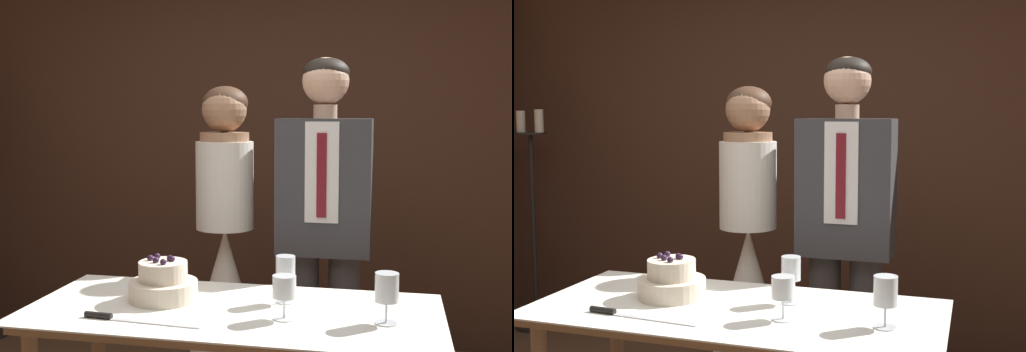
# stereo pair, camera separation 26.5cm
# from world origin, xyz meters

# --- Properties ---
(wall_back) EXTENTS (5.11, 0.12, 2.72)m
(wall_back) POSITION_xyz_m (0.00, 2.18, 1.36)
(wall_back) COLOR #472B1E
(wall_back) RESTS_ON ground_plane
(cake_table) EXTENTS (1.49, 0.69, 0.80)m
(cake_table) POSITION_xyz_m (0.12, 0.17, 0.70)
(cake_table) COLOR #8E6B4C
(cake_table) RESTS_ON ground_plane
(tiered_cake) EXTENTS (0.26, 0.26, 0.17)m
(tiered_cake) POSITION_xyz_m (-0.17, 0.22, 0.86)
(tiered_cake) COLOR beige
(tiered_cake) RESTS_ON cake_table
(cake_knife) EXTENTS (0.43, 0.05, 0.02)m
(cake_knife) POSITION_xyz_m (-0.23, -0.04, 0.81)
(cake_knife) COLOR silver
(cake_knife) RESTS_ON cake_table
(wine_glass_near) EXTENTS (0.08, 0.08, 0.15)m
(wine_glass_near) POSITION_xyz_m (0.32, 0.09, 0.91)
(wine_glass_near) COLOR silver
(wine_glass_near) RESTS_ON cake_table
(wine_glass_middle) EXTENTS (0.08, 0.08, 0.17)m
(wine_glass_middle) POSITION_xyz_m (0.66, 0.12, 0.92)
(wine_glass_middle) COLOR silver
(wine_glass_middle) RESTS_ON cake_table
(wine_glass_far) EXTENTS (0.07, 0.07, 0.18)m
(wine_glass_far) POSITION_xyz_m (0.29, 0.28, 0.92)
(wine_glass_far) COLOR silver
(wine_glass_far) RESTS_ON cake_table
(bride) EXTENTS (0.54, 0.54, 1.64)m
(bride) POSITION_xyz_m (-0.13, 0.97, 0.61)
(bride) COLOR white
(bride) RESTS_ON ground_plane
(groom) EXTENTS (0.44, 0.25, 1.76)m
(groom) POSITION_xyz_m (0.36, 0.97, 1.01)
(groom) COLOR #38383D
(groom) RESTS_ON ground_plane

